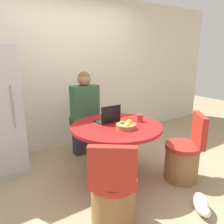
{
  "coord_description": "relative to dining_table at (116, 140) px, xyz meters",
  "views": [
    {
      "loc": [
        -1.52,
        -2.03,
        1.6
      ],
      "look_at": [
        -0.01,
        0.24,
        0.87
      ],
      "focal_mm": 35.0,
      "sensor_mm": 36.0,
      "label": 1
    }
  ],
  "objects": [
    {
      "name": "wall_back",
      "position": [
        0.01,
        1.42,
        0.78
      ],
      "size": [
        7.0,
        0.06,
        2.6
      ],
      "color": "beige",
      "rests_on": "ground_plane"
    },
    {
      "name": "chair_near_left_corner",
      "position": [
        -0.52,
        -0.7,
        -0.23
      ],
      "size": [
        0.52,
        0.52,
        0.88
      ],
      "rotation": [
        0.0,
        0.0,
        2.5
      ],
      "color": "olive",
      "rests_on": "ground_plane"
    },
    {
      "name": "ground_plane",
      "position": [
        0.01,
        -0.14,
        -0.52
      ],
      "size": [
        12.0,
        12.0,
        0.0
      ],
      "primitive_type": "plane",
      "color": "#9E8466"
    },
    {
      "name": "dining_table",
      "position": [
        0.0,
        0.0,
        0.0
      ],
      "size": [
        1.16,
        1.16,
        0.72
      ],
      "color": "maroon",
      "rests_on": "ground_plane"
    },
    {
      "name": "cat",
      "position": [
        0.33,
        -1.07,
        -0.43
      ],
      "size": [
        0.31,
        0.34,
        0.18
      ],
      "rotation": [
        0.0,
        0.0,
        4.0
      ],
      "color": "white",
      "rests_on": "ground_plane"
    },
    {
      "name": "person_seated",
      "position": [
        -0.06,
        0.8,
        0.22
      ],
      "size": [
        0.4,
        0.37,
        1.35
      ],
      "rotation": [
        0.0,
        0.0,
        3.14
      ],
      "color": "#2D2D38",
      "rests_on": "ground_plane"
    },
    {
      "name": "chair_near_right_corner",
      "position": [
        0.69,
        -0.54,
        -0.23
      ],
      "size": [
        0.52,
        0.52,
        0.88
      ],
      "rotation": [
        0.0,
        0.0,
        -2.24
      ],
      "color": "olive",
      "rests_on": "ground_plane"
    },
    {
      "name": "coffee_cup",
      "position": [
        0.35,
        -0.05,
        0.25
      ],
      "size": [
        0.08,
        0.08,
        0.1
      ],
      "color": "#B2332D",
      "rests_on": "dining_table"
    },
    {
      "name": "laptop",
      "position": [
        -0.02,
        0.16,
        0.25
      ],
      "size": [
        0.29,
        0.23,
        0.24
      ],
      "rotation": [
        0.0,
        0.0,
        3.14
      ],
      "color": "#232328",
      "rests_on": "dining_table"
    },
    {
      "name": "fruit_bowl",
      "position": [
        0.03,
        -0.17,
        0.24
      ],
      "size": [
        0.24,
        0.24,
        0.1
      ],
      "color": "olive",
      "rests_on": "dining_table"
    }
  ]
}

